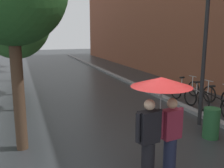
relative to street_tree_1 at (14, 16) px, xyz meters
The scene contains 12 objects.
kerb_strip 8.00m from the street_tree_1, 35.54° to the left, with size 0.30×36.00×0.12m, color slate.
street_tree_1 is the anchor object (origin of this frame).
street_tree_2 2.63m from the street_tree_1, 90.78° to the left, with size 2.67×2.67×5.25m.
street_tree_3 6.38m from the street_tree_1, 92.67° to the left, with size 2.38×2.38×5.00m.
street_tree_4 9.97m from the street_tree_1, 90.55° to the left, with size 2.95×2.95×6.19m.
street_tree_5 13.06m from the street_tree_1, 91.12° to the left, with size 2.42×2.42×4.84m.
parked_bicycle_1 7.92m from the street_tree_1, 19.59° to the right, with size 1.14×0.79×0.96m.
parked_bicycle_2 7.68m from the street_tree_1, 12.86° to the right, with size 1.15×0.81×0.96m.
parked_bicycle_3 7.59m from the street_tree_1, ahead, with size 1.15×0.82×0.96m.
couple_under_umbrella 6.58m from the street_tree_1, 66.01° to the right, with size 1.16×1.16×2.06m.
street_lamp_post 6.44m from the street_tree_1, 33.58° to the right, with size 0.24×0.24×4.27m.
litter_bin 7.30m from the street_tree_1, 42.31° to the right, with size 0.44×0.44×0.85m, color #1E4C28.
Camera 1 is at (-2.61, -3.99, 2.88)m, focal length 40.75 mm.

